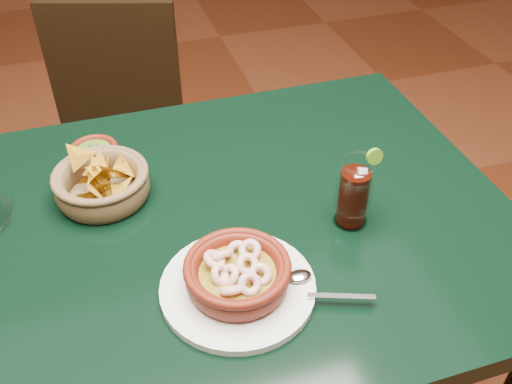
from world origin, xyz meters
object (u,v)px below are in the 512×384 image
object	(u,v)px
dining_chair	(117,145)
cola_drink	(354,193)
dining_table	(181,266)
chip_basket	(102,184)
shrimp_plate	(238,277)

from	to	relation	value
dining_chair	cola_drink	distance (m)	0.92
cola_drink	dining_table	bearing A→B (deg)	165.48
chip_basket	cola_drink	distance (m)	0.45
dining_chair	chip_basket	xyz separation A→B (m)	(-0.05, -0.58, 0.31)
chip_basket	cola_drink	size ratio (longest dim) A/B	1.39
dining_table	chip_basket	xyz separation A→B (m)	(-0.11, 0.12, 0.13)
dining_chair	shrimp_plate	bearing A→B (deg)	-81.95
dining_table	cola_drink	distance (m)	0.35
dining_chair	cola_drink	bearing A→B (deg)	-65.46
dining_table	cola_drink	xyz separation A→B (m)	(0.30, -0.08, 0.16)
shrimp_plate	cola_drink	distance (m)	0.25
dining_table	shrimp_plate	distance (m)	0.22
dining_table	chip_basket	size ratio (longest dim) A/B	5.85
dining_table	cola_drink	size ratio (longest dim) A/B	8.12
cola_drink	chip_basket	bearing A→B (deg)	154.03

